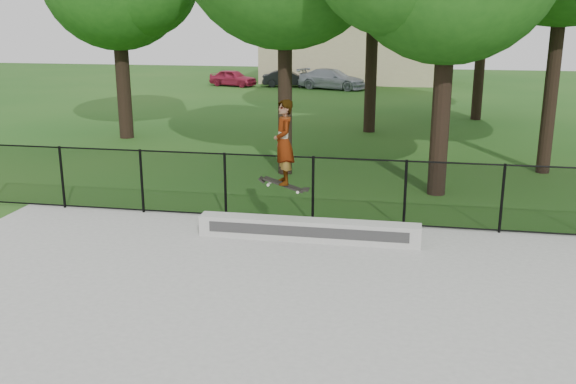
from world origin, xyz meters
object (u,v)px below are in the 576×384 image
grind_ledge (308,230)px  car_b (287,79)px  car_a (233,78)px  skater_airborne (284,144)px  car_c (332,79)px

grind_ledge → car_b: (-5.87, 29.05, 0.25)m
car_b → car_a: bearing=86.0°
grind_ledge → skater_airborne: 1.85m
car_b → car_c: car_c is taller
car_a → car_c: 6.62m
car_b → skater_airborne: skater_airborne is taller
grind_ledge → car_c: 28.37m
car_c → car_a: bearing=101.4°
grind_ledge → car_c: (-2.84, 28.23, 0.35)m
skater_airborne → car_c: bearing=94.7°
grind_ledge → car_b: car_b is taller
car_b → grind_ledge: bearing=-177.2°
car_a → skater_airborne: size_ratio=1.67×
car_c → skater_airborne: 28.45m
grind_ledge → car_c: bearing=95.7°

